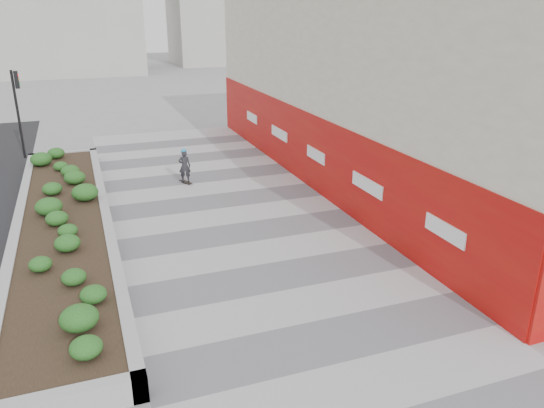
% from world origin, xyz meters
% --- Properties ---
extents(ground, '(160.00, 160.00, 0.00)m').
position_xyz_m(ground, '(0.00, 0.00, 0.00)').
color(ground, gray).
rests_on(ground, ground).
extents(walkway, '(8.00, 36.00, 0.01)m').
position_xyz_m(walkway, '(0.00, 3.00, 0.01)').
color(walkway, '#A8A8AD').
rests_on(walkway, ground).
extents(building, '(6.04, 24.08, 8.00)m').
position_xyz_m(building, '(6.98, 8.98, 3.98)').
color(building, beige).
rests_on(building, ground).
extents(planter, '(3.00, 18.00, 0.90)m').
position_xyz_m(planter, '(-5.50, 7.00, 0.42)').
color(planter, '#9E9EA0').
rests_on(planter, ground).
extents(traffic_signal_near, '(0.33, 0.28, 4.20)m').
position_xyz_m(traffic_signal_near, '(-7.23, 17.50, 2.76)').
color(traffic_signal_near, black).
rests_on(traffic_signal_near, ground).
extents(manhole_cover, '(0.44, 0.44, 0.01)m').
position_xyz_m(manhole_cover, '(0.50, 3.00, 0.00)').
color(manhole_cover, '#595654').
rests_on(manhole_cover, ground).
extents(skateboarder, '(0.56, 0.74, 1.50)m').
position_xyz_m(skateboarder, '(-0.73, 10.78, 0.76)').
color(skateboarder, beige).
rests_on(skateboarder, ground).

